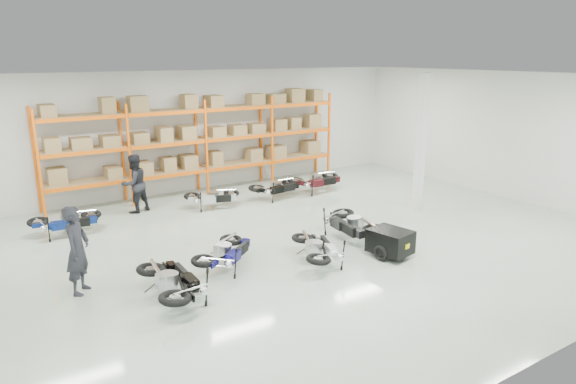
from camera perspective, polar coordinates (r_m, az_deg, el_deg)
room at (r=13.75m, az=1.12°, el=3.21°), size 18.00×18.00×18.00m
pallet_rack at (r=19.36m, az=-9.65°, el=6.52°), size 11.28×0.98×3.62m
structural_column at (r=17.48m, az=14.54°, el=5.31°), size 0.25×0.25×4.50m
moto_blue_centre at (r=12.62m, az=-6.92°, el=-6.14°), size 1.93×1.76×1.14m
moto_silver_left at (r=12.78m, az=3.40°, el=-5.79°), size 1.40×1.93×1.13m
moto_black_far_left at (r=11.15m, az=-12.66°, el=-9.09°), size 1.01×1.95×1.24m
moto_touring_right at (r=14.56m, az=6.97°, el=-2.99°), size 1.21×2.04×1.25m
trailer at (r=13.50m, az=11.28°, el=-5.42°), size 0.99×1.76×0.72m
moto_back_a at (r=16.13m, az=-23.51°, el=-2.59°), size 1.81×1.02×1.12m
moto_back_b at (r=17.56m, az=-8.39°, el=-0.19°), size 1.79×1.24×1.05m
moto_back_c at (r=18.54m, az=-1.29°, el=0.90°), size 1.79×0.97×1.13m
moto_back_d at (r=19.42m, az=3.19°, el=1.68°), size 1.92×1.00×1.22m
person_left at (r=12.04m, az=-22.36°, el=-5.98°), size 0.80×0.86×1.98m
person_back at (r=17.53m, az=-16.70°, el=0.90°), size 1.14×1.01×1.94m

